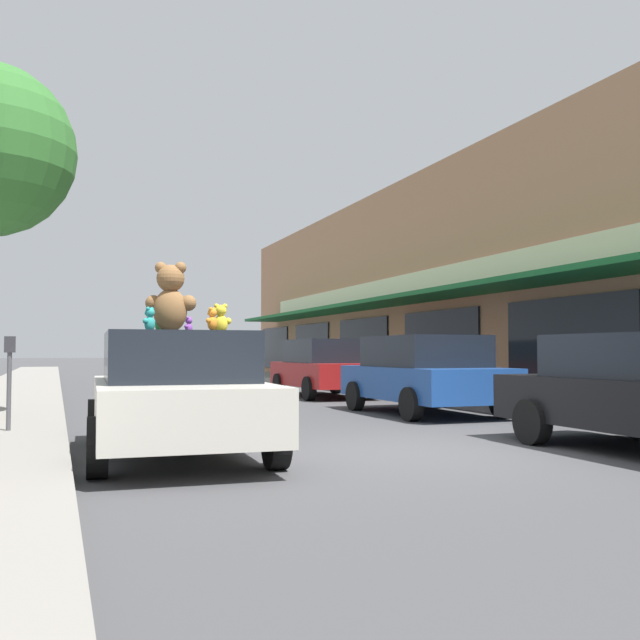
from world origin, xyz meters
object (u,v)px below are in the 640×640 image
Objects in this scene: parked_car_far_right at (323,367)px; parked_car_far_center at (424,373)px; teddy_bear_orange at (212,319)px; plush_art_car at (176,391)px; teddy_bear_yellow at (221,319)px; teddy_bear_giant at (170,298)px; teddy_bear_purple at (189,326)px; teddy_bear_teal at (150,320)px; teddy_bear_green at (161,320)px; parking_meter at (9,370)px.

parked_car_far_center is at bearing -90.00° from parked_car_far_right.
teddy_bear_orange is 11.79m from parked_car_far_right.
plush_art_car is 1.07m from teddy_bear_yellow.
teddy_bear_giant reaches higher than parked_car_far_right.
teddy_bear_teal reaches higher than teddy_bear_purple.
plush_art_car is 1.01m from teddy_bear_green.
teddy_bear_purple is at bearing -174.62° from teddy_bear_teal.
parking_meter is (-2.14, 3.00, -0.60)m from teddy_bear_orange.
teddy_bear_giant is at bearing -48.20° from parking_meter.
teddy_bear_teal is 0.22× the size of parking_meter.
teddy_bear_teal is at bearing -120.55° from parked_car_far_right.
teddy_bear_purple is 0.38m from teddy_bear_green.
teddy_bear_green is (-0.37, -0.10, 0.07)m from teddy_bear_purple.
parking_meter is at bearing -105.27° from teddy_bear_teal.
teddy_bear_yellow reaches higher than teddy_bear_purple.
teddy_bear_orange is 0.88× the size of teddy_bear_teal.
teddy_bear_yellow is 1.03× the size of teddy_bear_green.
teddy_bear_teal is (-0.92, -0.47, -0.04)m from teddy_bear_yellow.
teddy_bear_giant is 2.90m from parking_meter.
teddy_bear_orange is at bearing 36.92° from teddy_bear_green.
parked_car_far_center reaches higher than parking_meter.
parking_meter is at bearing -165.46° from parked_car_far_center.
teddy_bear_purple is 1.57m from teddy_bear_orange.
teddy_bear_purple is 2.67m from parking_meter.
teddy_bear_giant is at bearing -144.32° from parked_car_far_center.
parking_meter is at bearing -134.39° from parked_car_far_right.
teddy_bear_giant is at bearing 11.02° from teddy_bear_purple.
teddy_bear_teal is (-0.34, -0.25, 0.83)m from plush_art_car.
parked_car_far_center is at bearing 38.40° from plush_art_car.
plush_art_car is 17.02× the size of teddy_bear_orange.
teddy_bear_teal is at bearing -141.02° from plush_art_car.
teddy_bear_giant is 0.65× the size of parking_meter.
parking_meter is (-2.17, 1.44, -0.58)m from teddy_bear_purple.
teddy_bear_giant is 6.89m from parked_car_far_center.
parking_meter is (-1.84, 2.06, -0.88)m from teddy_bear_giant.
teddy_bear_teal is at bearing -144.07° from parked_car_far_center.
parked_car_far_right is at bearing 172.25° from teddy_bear_green.
teddy_bear_giant is 3.36× the size of teddy_bear_orange.
plush_art_car is 11.44× the size of teddy_bear_yellow.
teddy_bear_teal is 0.07× the size of parked_car_far_center.
plush_art_car is 0.93m from teddy_bear_teal.
teddy_bear_giant is 0.44m from teddy_bear_teal.
plush_art_car is at bearing -124.28° from teddy_bear_orange.
teddy_bear_teal is 2.85m from parking_meter.
teddy_bear_purple is at bearing -138.18° from teddy_bear_orange.
teddy_bear_yellow is 1.31× the size of teddy_bear_teal.
parked_car_far_right is (4.88, 9.35, -0.82)m from teddy_bear_yellow.
teddy_bear_green reaches higher than parked_car_far_right.
teddy_bear_yellow reaches higher than teddy_bear_teal.
teddy_bear_teal is 0.07× the size of parked_car_far_right.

